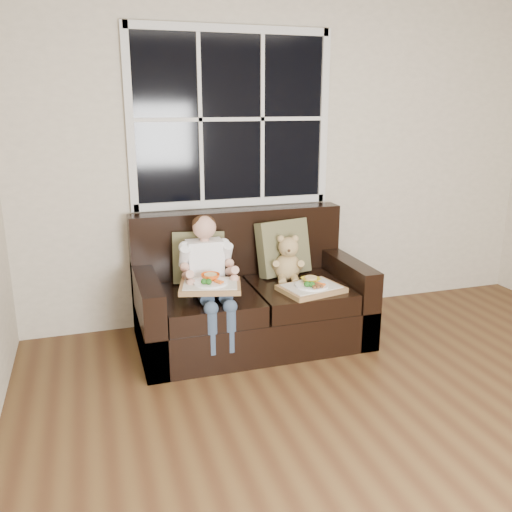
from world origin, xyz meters
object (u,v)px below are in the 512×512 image
object	(u,v)px
loveseat	(249,301)
tray_right	(311,287)
teddy_bear	(288,261)
tray_left	(210,284)
child	(208,268)

from	to	relation	value
loveseat	tray_right	size ratio (longest dim) A/B	3.48
loveseat	teddy_bear	size ratio (longest dim) A/B	4.63
tray_right	teddy_bear	bearing A→B (deg)	89.59
loveseat	teddy_bear	world-z (taller)	loveseat
teddy_bear	tray_left	distance (m)	0.75
child	tray_left	world-z (taller)	child
tray_left	tray_right	world-z (taller)	tray_left
teddy_bear	tray_right	distance (m)	0.34
child	loveseat	bearing A→B (deg)	19.11
teddy_bear	tray_left	world-z (taller)	teddy_bear
child	teddy_bear	bearing A→B (deg)	10.37
loveseat	child	distance (m)	0.49
child	tray_right	size ratio (longest dim) A/B	1.74
teddy_bear	tray_right	world-z (taller)	teddy_bear
teddy_bear	tray_right	xyz separation A→B (m)	(0.06, -0.31, -0.11)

